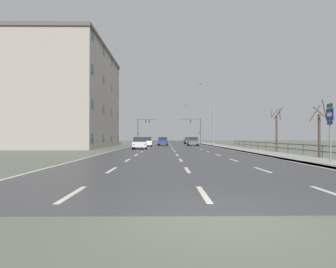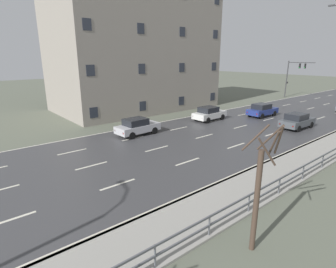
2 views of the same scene
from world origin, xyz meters
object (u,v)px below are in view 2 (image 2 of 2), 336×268
(traffic_signal_left, at_px, (293,73))
(brick_building, at_px, (135,52))
(car_distant, at_px, (262,110))
(car_far_right, at_px, (297,121))
(car_mid_centre, at_px, (209,113))
(car_far_left, at_px, (137,126))

(traffic_signal_left, height_order, brick_building, brick_building)
(traffic_signal_left, relative_size, car_distant, 1.51)
(car_distant, bearing_deg, brick_building, -147.93)
(car_far_right, xyz_separation_m, brick_building, (-20.04, -6.05, 6.83))
(traffic_signal_left, xyz_separation_m, car_mid_centre, (2.77, -24.20, -3.47))
(brick_building, bearing_deg, traffic_signal_left, 70.48)
(car_far_right, distance_m, car_distant, 5.88)
(car_far_right, xyz_separation_m, car_distant, (-5.37, 2.39, 0.00))
(car_mid_centre, bearing_deg, car_far_left, -93.80)
(brick_building, bearing_deg, car_mid_centre, 9.18)
(brick_building, bearing_deg, car_distant, 29.92)
(traffic_signal_left, relative_size, brick_building, 0.30)
(car_far_left, relative_size, car_distant, 1.01)
(car_mid_centre, distance_m, car_distant, 7.01)
(traffic_signal_left, distance_m, car_far_right, 23.06)
(car_far_right, relative_size, car_distant, 1.00)
(car_mid_centre, height_order, car_distant, same)
(traffic_signal_left, distance_m, car_mid_centre, 24.60)
(car_far_left, bearing_deg, car_far_right, 55.78)
(car_mid_centre, height_order, car_far_right, same)
(car_mid_centre, bearing_deg, traffic_signal_left, 93.93)
(car_mid_centre, distance_m, brick_building, 13.98)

